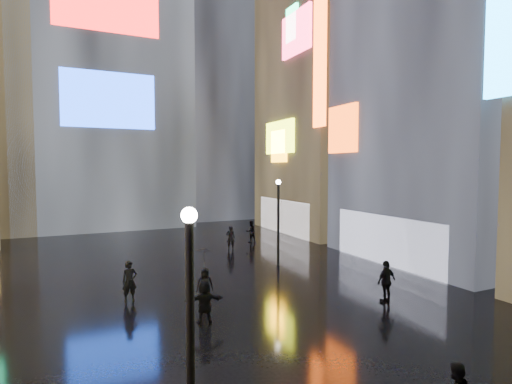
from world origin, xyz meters
TOP-DOWN VIEW (x-y plane):
  - ground at (0.00, 20.00)m, footprint 140.00×140.00m
  - building_right_mid at (15.98, 17.01)m, footprint 10.28×13.70m
  - building_right_far at (15.98, 30.00)m, footprint 10.28×12.00m
  - tower_main at (-3.00, 43.97)m, footprint 16.00×14.20m
  - tower_flank_right at (9.00, 46.00)m, footprint 12.00×12.00m
  - lamp_near at (-4.37, 5.46)m, footprint 0.30×0.30m
  - lamp_far at (5.02, 19.61)m, footprint 0.30×0.30m
  - pedestrian_3 at (6.19, 11.71)m, footprint 1.13×0.59m
  - pedestrian_4 at (-1.08, 14.99)m, footprint 0.86×0.67m
  - pedestrian_5 at (-1.80, 12.75)m, footprint 1.57×0.70m
  - pedestrian_6 at (-4.05, 16.55)m, footprint 0.70×0.49m
  - pedestrian_7 at (6.58, 27.14)m, footprint 0.87×0.70m
  - umbrella_2 at (-1.08, 14.99)m, footprint 1.34×1.34m
  - pedestrian_8 at (4.07, 25.13)m, footprint 0.73×0.60m

SIDE VIEW (x-z plane):
  - ground at x=0.00m, z-range 0.00..0.00m
  - pedestrian_4 at x=-1.08m, z-range 0.00..1.55m
  - pedestrian_5 at x=-1.80m, z-range 0.00..1.64m
  - pedestrian_7 at x=6.58m, z-range 0.00..1.70m
  - pedestrian_8 at x=4.07m, z-range 0.00..1.71m
  - pedestrian_6 at x=-4.05m, z-range 0.00..1.80m
  - pedestrian_3 at x=6.19m, z-range 0.00..1.84m
  - umbrella_2 at x=-1.08m, z-range 1.55..2.41m
  - lamp_near at x=-4.37m, z-range 0.34..5.54m
  - lamp_far at x=5.02m, z-range 0.34..5.54m
  - building_right_far at x=15.98m, z-range -0.02..27.98m
  - building_right_mid at x=15.98m, z-range -0.01..29.99m
  - tower_flank_right at x=9.00m, z-range 0.00..34.00m
  - tower_main at x=-3.00m, z-range 0.01..42.01m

